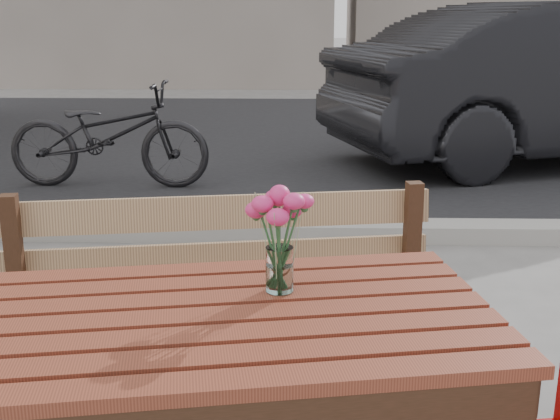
{
  "coord_description": "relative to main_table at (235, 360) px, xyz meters",
  "views": [
    {
      "loc": [
        0.32,
        -1.63,
        1.53
      ],
      "look_at": [
        0.27,
        0.16,
        1.02
      ],
      "focal_mm": 45.0,
      "sensor_mm": 36.0,
      "label": 1
    }
  ],
  "objects": [
    {
      "name": "main_vase",
      "position": [
        0.11,
        0.14,
        0.31
      ],
      "size": [
        0.16,
        0.16,
        0.29
      ],
      "color": "white",
      "rests_on": "main_table"
    },
    {
      "name": "main_table",
      "position": [
        0.0,
        0.0,
        0.0
      ],
      "size": [
        1.41,
        0.97,
        0.8
      ],
      "rotation": [
        0.0,
        0.0,
        0.17
      ],
      "color": "maroon",
      "rests_on": "ground"
    },
    {
      "name": "street",
      "position": [
        -0.16,
        5.09,
        -0.64
      ],
      "size": [
        30.0,
        8.12,
        0.12
      ],
      "color": "black",
      "rests_on": "ground"
    },
    {
      "name": "main_bench",
      "position": [
        -0.11,
        0.66,
        -0.09
      ],
      "size": [
        1.59,
        0.69,
        0.96
      ],
      "rotation": [
        0.0,
        0.0,
        0.15
      ],
      "color": "#876045",
      "rests_on": "ground"
    },
    {
      "name": "bicycle",
      "position": [
        -1.52,
        4.5,
        -0.2
      ],
      "size": [
        1.79,
        0.66,
        0.94
      ],
      "primitive_type": "imported",
      "rotation": [
        0.0,
        0.0,
        1.55
      ],
      "color": "black",
      "rests_on": "ground"
    }
  ]
}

